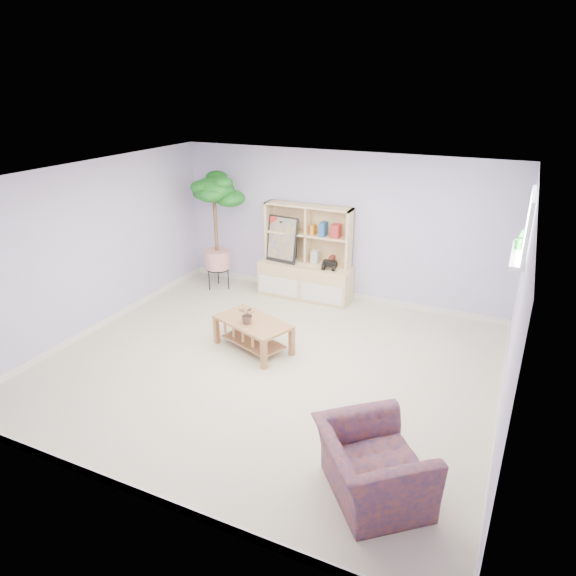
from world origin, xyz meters
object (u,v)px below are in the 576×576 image
at_px(coffee_table, 253,335).
at_px(armchair, 372,462).
at_px(storage_unit, 306,253).
at_px(floor_tree, 216,233).

distance_m(coffee_table, armchair, 2.90).
height_order(storage_unit, armchair, storage_unit).
distance_m(storage_unit, coffee_table, 2.04).
height_order(coffee_table, armchair, armchair).
distance_m(coffee_table, floor_tree, 2.47).
bearing_deg(storage_unit, coffee_table, -87.88).
bearing_deg(armchair, floor_tree, 7.31).
bearing_deg(storage_unit, floor_tree, -170.42).
xyz_separation_m(coffee_table, armchair, (2.19, -1.90, 0.14)).
bearing_deg(armchair, storage_unit, -8.84).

